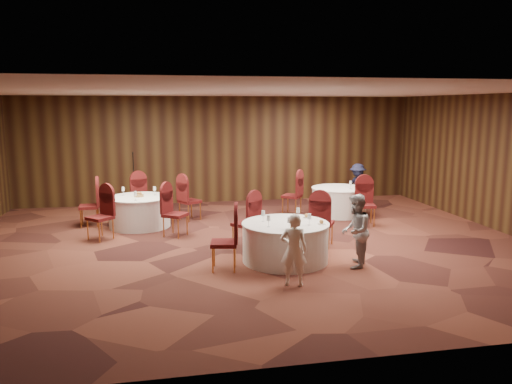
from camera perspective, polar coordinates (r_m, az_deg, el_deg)
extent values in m
plane|color=black|center=(10.62, -0.86, -6.07)|extent=(12.00, 12.00, 0.00)
plane|color=silver|center=(10.22, -0.90, 11.45)|extent=(12.00, 12.00, 0.00)
plane|color=black|center=(15.22, -4.22, 4.85)|extent=(12.00, 0.00, 12.00)
plane|color=black|center=(5.53, 8.34, -3.95)|extent=(12.00, 0.00, 12.00)
plane|color=black|center=(12.80, 26.64, 2.90)|extent=(0.00, 10.00, 10.00)
cylinder|color=silver|center=(9.48, 3.37, -5.78)|extent=(1.61, 1.61, 0.72)
cylinder|color=silver|center=(9.39, 3.39, -3.64)|extent=(1.65, 1.65, 0.03)
cylinder|color=silver|center=(12.46, -13.16, -2.25)|extent=(1.46, 1.46, 0.72)
cylinder|color=silver|center=(12.39, -13.22, -0.60)|extent=(1.49, 1.49, 0.03)
cylinder|color=silver|center=(13.66, 9.46, -1.08)|extent=(1.46, 1.46, 0.72)
cylinder|color=silver|center=(13.59, 9.50, 0.43)|extent=(1.49, 1.49, 0.03)
cylinder|color=silver|center=(9.48, 0.83, -3.38)|extent=(0.06, 0.06, 0.01)
cylinder|color=silver|center=(9.47, 0.83, -3.03)|extent=(0.01, 0.01, 0.11)
cone|color=silver|center=(9.45, 0.83, -2.41)|extent=(0.08, 0.08, 0.10)
cylinder|color=silver|center=(9.07, 1.44, -3.99)|extent=(0.06, 0.06, 0.01)
cylinder|color=silver|center=(9.06, 1.44, -3.63)|extent=(0.01, 0.01, 0.11)
cone|color=silver|center=(9.04, 1.45, -2.98)|extent=(0.08, 0.08, 0.10)
cylinder|color=silver|center=(9.76, 4.82, -3.04)|extent=(0.06, 0.06, 0.01)
cylinder|color=silver|center=(9.74, 4.82, -2.71)|extent=(0.01, 0.01, 0.11)
cone|color=silver|center=(9.72, 4.83, -2.10)|extent=(0.08, 0.08, 0.10)
cylinder|color=silver|center=(9.26, 6.10, -3.76)|extent=(0.06, 0.06, 0.01)
cylinder|color=silver|center=(9.25, 6.11, -3.41)|extent=(0.01, 0.01, 0.11)
cone|color=silver|center=(9.22, 6.12, -2.77)|extent=(0.08, 0.08, 0.10)
cylinder|color=silver|center=(8.94, 3.79, -4.21)|extent=(0.06, 0.06, 0.01)
cylinder|color=silver|center=(8.93, 3.80, -3.85)|extent=(0.01, 0.01, 0.11)
cone|color=silver|center=(8.91, 3.81, -3.19)|extent=(0.08, 0.08, 0.10)
cylinder|color=white|center=(8.83, 4.15, -4.37)|extent=(0.15, 0.15, 0.01)
sphere|color=#9E6B33|center=(8.82, 4.16, -4.11)|extent=(0.08, 0.08, 0.08)
cylinder|color=white|center=(9.35, 7.49, -3.63)|extent=(0.15, 0.15, 0.01)
sphere|color=#9E6B33|center=(9.34, 7.49, -3.38)|extent=(0.08, 0.08, 0.08)
cylinder|color=white|center=(9.85, 5.79, -2.92)|extent=(0.15, 0.15, 0.01)
sphere|color=#9E6B33|center=(9.84, 5.79, -2.68)|extent=(0.08, 0.08, 0.08)
cylinder|color=silver|center=(12.54, -11.49, -0.33)|extent=(0.06, 0.06, 0.01)
cylinder|color=silver|center=(12.53, -11.50, -0.07)|extent=(0.01, 0.01, 0.11)
cone|color=silver|center=(12.52, -11.52, 0.41)|extent=(0.08, 0.08, 0.10)
cylinder|color=silver|center=(12.65, -14.92, -0.38)|extent=(0.06, 0.06, 0.01)
cylinder|color=silver|center=(12.64, -14.93, -0.12)|extent=(0.01, 0.01, 0.11)
cone|color=silver|center=(12.62, -14.95, 0.35)|extent=(0.08, 0.08, 0.10)
cylinder|color=silver|center=(11.93, -13.60, -0.92)|extent=(0.06, 0.06, 0.01)
cylinder|color=silver|center=(11.92, -13.61, -0.65)|extent=(0.01, 0.01, 0.11)
cone|color=silver|center=(11.90, -13.63, -0.15)|extent=(0.08, 0.08, 0.10)
cylinder|color=olive|center=(12.38, -13.23, -0.39)|extent=(0.22, 0.22, 0.06)
sphere|color=#9E6B33|center=(12.39, -13.38, -0.11)|extent=(0.07, 0.07, 0.07)
sphere|color=#9E6B33|center=(12.35, -13.06, -0.13)|extent=(0.07, 0.07, 0.07)
cylinder|color=silver|center=(13.44, 10.74, 0.37)|extent=(0.06, 0.06, 0.01)
cylinder|color=silver|center=(13.43, 10.75, 0.61)|extent=(0.01, 0.01, 0.11)
cone|color=silver|center=(13.42, 10.76, 1.05)|extent=(0.08, 0.08, 0.10)
cylinder|color=black|center=(14.58, -13.65, -1.94)|extent=(0.24, 0.24, 0.02)
cylinder|color=black|center=(14.44, -13.78, 1.26)|extent=(0.02, 0.02, 1.63)
cylinder|color=black|center=(14.40, -13.90, 4.37)|extent=(0.04, 0.12, 0.04)
imported|color=white|center=(8.16, 4.34, -6.60)|extent=(0.51, 0.41, 1.21)
imported|color=#A0A0A5|center=(9.23, 11.29, -4.39)|extent=(0.76, 0.82, 1.35)
imported|color=black|center=(14.58, 11.53, 0.67)|extent=(0.87, 0.96, 1.29)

